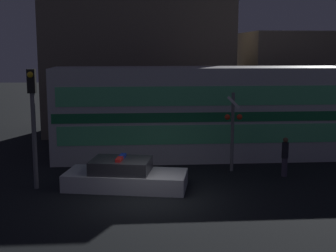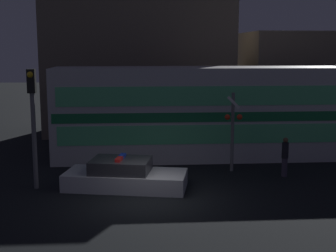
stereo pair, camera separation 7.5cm
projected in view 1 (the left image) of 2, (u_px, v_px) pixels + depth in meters
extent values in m
plane|color=black|center=(150.00, 200.00, 16.74)|extent=(120.00, 120.00, 0.00)
cube|color=silver|center=(201.00, 113.00, 23.09)|extent=(14.39, 3.05, 4.48)
cube|color=#19723F|center=(206.00, 117.00, 21.59)|extent=(14.10, 0.03, 0.45)
cube|color=#59D88C|center=(206.00, 134.00, 21.72)|extent=(13.67, 0.02, 0.90)
cube|color=#59D88C|center=(206.00, 96.00, 21.42)|extent=(13.67, 0.02, 0.90)
cube|color=silver|center=(126.00, 180.00, 18.17)|extent=(4.95, 2.78, 0.65)
cube|color=#333338|center=(121.00, 165.00, 18.09)|extent=(2.53, 2.07, 0.50)
cube|color=red|center=(119.00, 159.00, 17.77)|extent=(0.31, 0.59, 0.12)
cube|color=blue|center=(122.00, 156.00, 18.32)|extent=(0.31, 0.59, 0.12)
cylinder|color=#3F384C|center=(284.00, 167.00, 19.85)|extent=(0.24, 0.24, 0.80)
cylinder|color=black|center=(285.00, 150.00, 19.73)|extent=(0.28, 0.28, 0.67)
sphere|color=brown|center=(286.00, 140.00, 19.66)|extent=(0.22, 0.22, 0.22)
cylinder|color=slate|center=(232.00, 132.00, 20.52)|extent=(0.14, 0.14, 3.49)
sphere|color=red|center=(227.00, 117.00, 20.25)|extent=(0.24, 0.24, 0.24)
sphere|color=red|center=(240.00, 117.00, 20.29)|extent=(0.24, 0.24, 0.24)
cube|color=white|center=(234.00, 102.00, 20.21)|extent=(0.58, 0.03, 0.58)
cylinder|color=slate|center=(34.00, 141.00, 17.89)|extent=(0.17, 0.17, 3.72)
cube|color=black|center=(32.00, 81.00, 17.51)|extent=(0.30, 0.30, 0.90)
sphere|color=gold|center=(30.00, 75.00, 17.28)|extent=(0.23, 0.23, 0.23)
cube|color=#726656|center=(138.00, 60.00, 29.67)|extent=(11.72, 4.49, 9.35)
cube|color=#726656|center=(321.00, 81.00, 31.30)|extent=(10.36, 5.88, 6.42)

